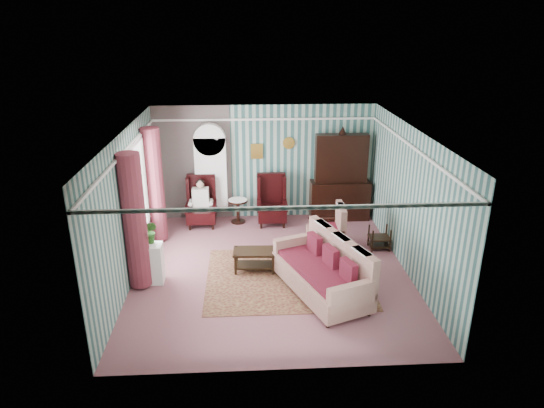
{
  "coord_description": "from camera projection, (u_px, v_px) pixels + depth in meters",
  "views": [
    {
      "loc": [
        -0.48,
        -8.79,
        4.84
      ],
      "look_at": [
        0.05,
        0.6,
        1.24
      ],
      "focal_mm": 32.0,
      "sensor_mm": 36.0,
      "label": 1
    }
  ],
  "objects": [
    {
      "name": "seated_woman",
      "position": [
        201.0,
        203.0,
        11.94
      ],
      "size": [
        0.44,
        0.4,
        1.18
      ],
      "primitive_type": null,
      "color": "silver",
      "rests_on": "floor"
    },
    {
      "name": "potted_plant_c",
      "position": [
        144.0,
        234.0,
        9.25
      ],
      "size": [
        0.22,
        0.22,
        0.38
      ],
      "primitive_type": "imported",
      "rotation": [
        0.0,
        0.0,
        -0.03
      ],
      "color": "#1D561B",
      "rests_on": "plant_stand"
    },
    {
      "name": "floor",
      "position": [
        271.0,
        271.0,
        9.95
      ],
      "size": [
        6.0,
        6.0,
        0.0
      ],
      "primitive_type": "plane",
      "color": "#905459",
      "rests_on": "ground"
    },
    {
      "name": "round_side_table",
      "position": [
        238.0,
        211.0,
        12.23
      ],
      "size": [
        0.5,
        0.5,
        0.6
      ],
      "primitive_type": "cylinder",
      "color": "black",
      "rests_on": "floor"
    },
    {
      "name": "sofa",
      "position": [
        321.0,
        269.0,
        8.94
      ],
      "size": [
        1.67,
        2.42,
        1.05
      ],
      "primitive_type": "cube",
      "rotation": [
        0.0,
        0.0,
        1.94
      ],
      "color": "beige",
      "rests_on": "floor"
    },
    {
      "name": "plant_stand",
      "position": [
        149.0,
        263.0,
        9.4
      ],
      "size": [
        0.55,
        0.35,
        0.8
      ],
      "primitive_type": "cube",
      "color": "white",
      "rests_on": "floor"
    },
    {
      "name": "potted_plant_a",
      "position": [
        144.0,
        239.0,
        9.06
      ],
      "size": [
        0.41,
        0.38,
        0.37
      ],
      "primitive_type": "imported",
      "rotation": [
        0.0,
        0.0,
        -0.33
      ],
      "color": "#245219",
      "rests_on": "plant_stand"
    },
    {
      "name": "rug",
      "position": [
        287.0,
        277.0,
        9.68
      ],
      "size": [
        3.2,
        2.6,
        0.01
      ],
      "primitive_type": "cube",
      "color": "#461F17",
      "rests_on": "floor"
    },
    {
      "name": "wingback_left",
      "position": [
        201.0,
        202.0,
        11.93
      ],
      "size": [
        0.76,
        0.8,
        1.25
      ],
      "primitive_type": "cube",
      "color": "black",
      "rests_on": "floor"
    },
    {
      "name": "wingback_right",
      "position": [
        272.0,
        200.0,
        12.02
      ],
      "size": [
        0.76,
        0.8,
        1.25
      ],
      "primitive_type": "cube",
      "color": "black",
      "rests_on": "floor"
    },
    {
      "name": "floral_armchair",
      "position": [
        326.0,
        228.0,
        10.67
      ],
      "size": [
        0.8,
        0.9,
        1.07
      ],
      "primitive_type": "cube",
      "rotation": [
        0.0,
        0.0,
        1.54
      ],
      "color": "beige",
      "rests_on": "floor"
    },
    {
      "name": "bookcase",
      "position": [
        211.0,
        178.0,
        12.13
      ],
      "size": [
        0.8,
        0.28,
        2.24
      ],
      "primitive_type": "cube",
      "color": "white",
      "rests_on": "floor"
    },
    {
      "name": "room_shell",
      "position": [
        239.0,
        176.0,
        9.36
      ],
      "size": [
        5.53,
        6.02,
        2.91
      ],
      "color": "#35615E",
      "rests_on": "ground"
    },
    {
      "name": "potted_plant_b",
      "position": [
        151.0,
        232.0,
        9.26
      ],
      "size": [
        0.31,
        0.29,
        0.46
      ],
      "primitive_type": "imported",
      "rotation": [
        0.0,
        0.0,
        -0.4
      ],
      "color": "#1B5720",
      "rests_on": "plant_stand"
    },
    {
      "name": "dresser_hutch",
      "position": [
        341.0,
        175.0,
        12.16
      ],
      "size": [
        1.5,
        0.56,
        2.36
      ],
      "primitive_type": "cube",
      "color": "black",
      "rests_on": "floor"
    },
    {
      "name": "nest_table",
      "position": [
        379.0,
        238.0,
        10.82
      ],
      "size": [
        0.45,
        0.38,
        0.54
      ],
      "primitive_type": "cube",
      "color": "black",
      "rests_on": "floor"
    },
    {
      "name": "coffee_table",
      "position": [
        255.0,
        260.0,
        9.9
      ],
      "size": [
        0.88,
        0.51,
        0.45
      ],
      "primitive_type": "cube",
      "rotation": [
        0.0,
        0.0,
        -0.04
      ],
      "color": "black",
      "rests_on": "floor"
    }
  ]
}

